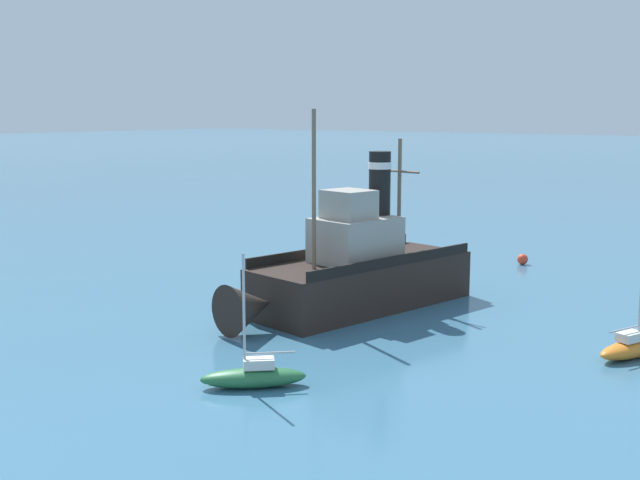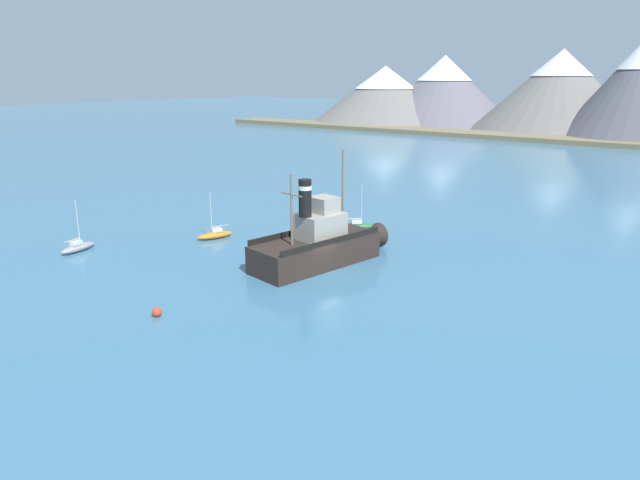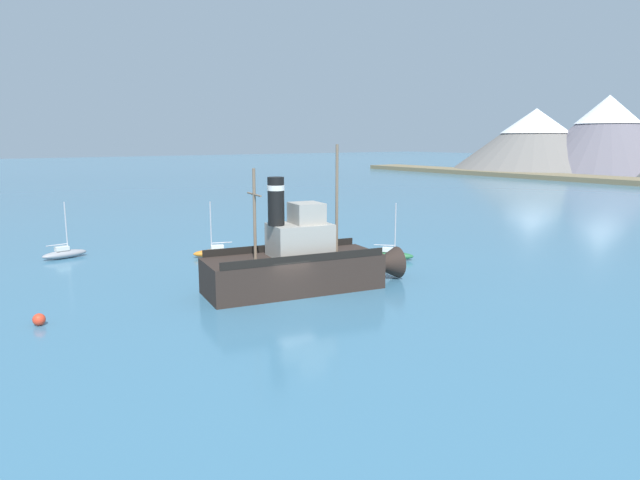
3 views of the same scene
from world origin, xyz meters
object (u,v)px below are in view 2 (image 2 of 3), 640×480
Objects in this scene: sailboat_orange at (215,234)px; sailboat_grey at (78,247)px; sailboat_green at (358,226)px; old_tugboat at (321,244)px; mooring_buoy at (157,312)px.

sailboat_orange and sailboat_grey have the same top height.
sailboat_grey is at bearing -126.68° from sailboat_green.
sailboat_green is (-3.70, 11.68, -1.40)m from old_tugboat.
old_tugboat reaches higher than mooring_buoy.
old_tugboat is 3.01× the size of sailboat_grey.
sailboat_grey is at bearing -151.78° from old_tugboat.
sailboat_green is 27.95m from mooring_buoy.
sailboat_grey is 19.27m from mooring_buoy.
sailboat_orange is 1.00× the size of sailboat_green.
mooring_buoy is at bearing -97.30° from old_tugboat.
sailboat_orange and sailboat_green have the same top height.
mooring_buoy is at bearing -54.55° from sailboat_orange.
sailboat_grey reaches higher than mooring_buoy.
old_tugboat is 21.45× the size of mooring_buoy.
mooring_buoy is (1.62, -27.90, -0.08)m from sailboat_green.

